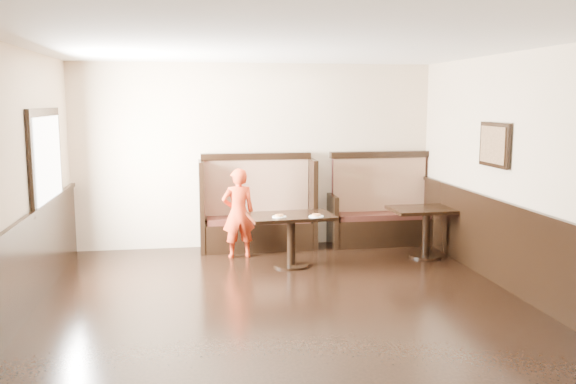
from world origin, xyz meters
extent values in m
plane|color=black|center=(0.00, 0.00, 0.00)|extent=(7.00, 7.00, 0.00)
plane|color=beige|center=(0.00, 3.50, 1.40)|extent=(5.50, 0.00, 5.50)
plane|color=beige|center=(0.00, -3.50, 1.40)|extent=(5.50, 0.00, 5.50)
plane|color=beige|center=(2.75, 0.00, 1.40)|extent=(0.00, 7.00, 7.00)
plane|color=white|center=(0.00, 0.00, 2.80)|extent=(7.00, 7.00, 0.00)
cube|color=black|center=(-2.72, 0.00, 0.50)|extent=(0.05, 6.90, 1.00)
cube|color=black|center=(2.72, 0.00, 0.50)|extent=(0.05, 6.90, 1.00)
cube|color=black|center=(-2.71, 1.90, 1.55)|extent=(0.05, 1.50, 1.20)
cube|color=white|center=(-2.69, 1.90, 1.55)|extent=(0.01, 1.30, 1.00)
cube|color=black|center=(2.71, 1.20, 1.70)|extent=(0.04, 0.70, 0.55)
cube|color=olive|center=(2.69, 1.20, 1.70)|extent=(0.01, 0.60, 0.45)
cube|color=black|center=(0.00, 3.22, 0.21)|extent=(1.60, 0.50, 0.42)
cube|color=#341610|center=(0.00, 3.22, 0.46)|extent=(1.54, 0.46, 0.09)
cube|color=#50101C|center=(0.00, 3.43, 0.90)|extent=(1.60, 0.12, 0.92)
cube|color=black|center=(0.00, 3.43, 1.40)|extent=(1.68, 0.16, 0.10)
cube|color=black|center=(-0.84, 3.32, 0.68)|extent=(0.07, 0.72, 1.36)
cube|color=black|center=(0.84, 3.32, 0.68)|extent=(0.07, 0.72, 1.36)
cube|color=black|center=(1.95, 3.22, 0.21)|extent=(1.50, 0.50, 0.42)
cube|color=#341610|center=(1.95, 3.22, 0.46)|extent=(1.44, 0.46, 0.09)
cube|color=#50101C|center=(1.95, 3.43, 0.90)|extent=(1.50, 0.12, 0.92)
cube|color=black|center=(1.95, 3.43, 1.40)|extent=(1.58, 0.16, 0.10)
cube|color=black|center=(1.16, 3.32, 0.40)|extent=(0.07, 0.72, 0.80)
cube|color=black|center=(2.74, 3.32, 0.40)|extent=(0.07, 0.72, 0.80)
cube|color=black|center=(0.34, 2.18, 0.69)|extent=(1.18, 0.79, 0.05)
cylinder|color=black|center=(0.34, 2.18, 0.34)|extent=(0.11, 0.11, 0.65)
cylinder|color=black|center=(0.34, 2.18, 0.01)|extent=(0.49, 0.49, 0.03)
cube|color=black|center=(2.34, 2.38, 0.69)|extent=(1.05, 0.70, 0.05)
cylinder|color=black|center=(2.34, 2.38, 0.34)|extent=(0.11, 0.11, 0.66)
cylinder|color=black|center=(2.34, 2.38, 0.01)|extent=(0.49, 0.49, 0.03)
imported|color=red|center=(-0.33, 2.78, 0.65)|extent=(0.50, 0.36, 1.29)
cylinder|color=white|center=(0.15, 2.04, 0.72)|extent=(0.19, 0.19, 0.01)
cylinder|color=tan|center=(0.15, 2.04, 0.73)|extent=(0.12, 0.12, 0.02)
cylinder|color=#EABA54|center=(0.15, 2.04, 0.75)|extent=(0.10, 0.10, 0.01)
cylinder|color=white|center=(0.64, 1.98, 0.72)|extent=(0.20, 0.20, 0.01)
cylinder|color=tan|center=(0.64, 1.98, 0.74)|extent=(0.12, 0.12, 0.02)
cylinder|color=#EABA54|center=(0.64, 1.98, 0.75)|extent=(0.11, 0.11, 0.01)
camera|label=1|loc=(-0.99, -5.79, 2.24)|focal=38.00mm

